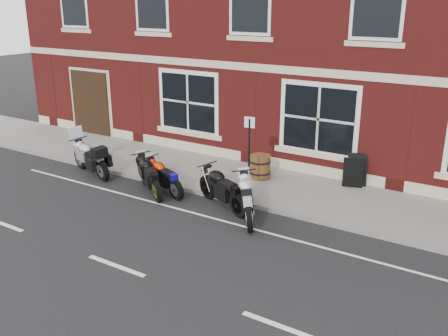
% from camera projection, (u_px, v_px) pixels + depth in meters
% --- Properties ---
extents(ground, '(80.00, 80.00, 0.00)m').
position_uv_depth(ground, '(196.00, 217.00, 13.25)').
color(ground, black).
rests_on(ground, ground).
extents(sidewalk, '(30.00, 3.00, 0.12)m').
position_uv_depth(sidewalk, '(251.00, 182.00, 15.63)').
color(sidewalk, slate).
rests_on(sidewalk, ground).
extents(kerb, '(30.00, 0.16, 0.12)m').
position_uv_depth(kerb, '(225.00, 198.00, 14.36)').
color(kerb, slate).
rests_on(kerb, ground).
extents(moto_touring_silver, '(2.20, 0.87, 1.49)m').
position_uv_depth(moto_touring_silver, '(91.00, 156.00, 16.38)').
color(moto_touring_silver, black).
rests_on(moto_touring_silver, ground).
extents(moto_sport_red, '(1.96, 0.85, 0.92)m').
position_uv_depth(moto_sport_red, '(164.00, 175.00, 14.85)').
color(moto_sport_red, black).
rests_on(moto_sport_red, ground).
extents(moto_sport_black, '(1.89, 1.39, 1.00)m').
position_uv_depth(moto_sport_black, '(150.00, 174.00, 14.80)').
color(moto_sport_black, black).
rests_on(moto_sport_black, ground).
extents(moto_sport_silver, '(1.35, 1.99, 1.03)m').
position_uv_depth(moto_sport_silver, '(249.00, 197.00, 13.08)').
color(moto_sport_silver, black).
rests_on(moto_sport_silver, ground).
extents(moto_naked_black, '(2.11, 1.07, 1.02)m').
position_uv_depth(moto_naked_black, '(223.00, 187.00, 13.78)').
color(moto_naked_black, black).
rests_on(moto_naked_black, ground).
extents(a_board_sign, '(0.69, 0.56, 1.00)m').
position_uv_depth(a_board_sign, '(355.00, 171.00, 14.92)').
color(a_board_sign, black).
rests_on(a_board_sign, sidewalk).
extents(barrel_planter, '(0.67, 0.67, 0.75)m').
position_uv_depth(barrel_planter, '(260.00, 167.00, 15.72)').
color(barrel_planter, '#4F3615').
rests_on(barrel_planter, sidewalk).
extents(parking_sign, '(0.31, 0.07, 2.23)m').
position_uv_depth(parking_sign, '(249.00, 149.00, 14.38)').
color(parking_sign, black).
rests_on(parking_sign, sidewalk).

